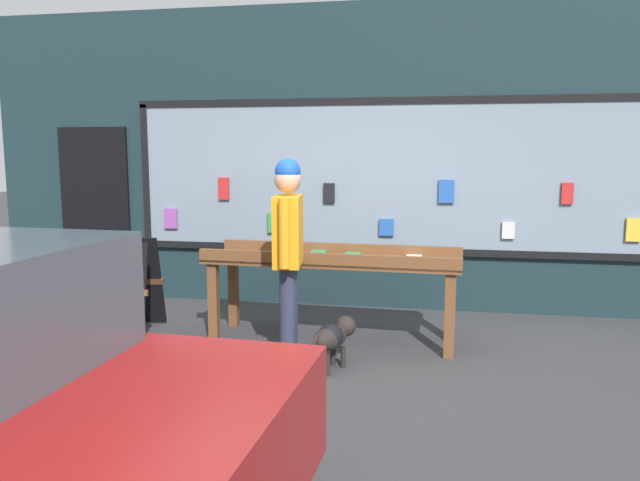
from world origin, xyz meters
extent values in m
plane|color=#38383A|center=(0.00, 0.00, 0.00)|extent=(40.00, 40.00, 0.00)
cube|color=#192D33|center=(0.00, 2.40, 1.73)|extent=(8.93, 0.20, 3.45)
cube|color=gray|center=(0.41, 2.27, 1.52)|extent=(5.84, 0.03, 1.68)
cube|color=black|center=(0.41, 2.27, 2.36)|extent=(5.92, 0.06, 0.08)
cube|color=black|center=(0.41, 2.27, 0.68)|extent=(5.92, 0.06, 0.08)
cube|color=black|center=(-2.52, 2.27, 1.52)|extent=(0.08, 0.06, 1.68)
cube|color=#994CA5|center=(-2.20, 2.23, 1.00)|extent=(0.16, 0.03, 0.24)
cube|color=red|center=(-1.52, 2.23, 1.37)|extent=(0.12, 0.03, 0.26)
cube|color=#338C4C|center=(-0.91, 2.23, 0.98)|extent=(0.15, 0.03, 0.24)
cube|color=black|center=(-0.26, 2.23, 1.33)|extent=(0.13, 0.03, 0.22)
cube|color=#2659B2|center=(0.40, 2.23, 0.95)|extent=(0.16, 0.03, 0.19)
cube|color=#2659B2|center=(1.06, 2.23, 1.37)|extent=(0.17, 0.03, 0.26)
cube|color=silver|center=(1.73, 2.23, 0.95)|extent=(0.13, 0.03, 0.18)
cube|color=red|center=(2.33, 2.23, 1.36)|extent=(0.12, 0.03, 0.23)
cube|color=yellow|center=(3.01, 2.23, 0.99)|extent=(0.15, 0.03, 0.25)
cube|color=black|center=(-3.22, 2.27, 1.05)|extent=(0.90, 0.04, 2.10)
cube|color=brown|center=(-1.11, 0.72, 0.38)|extent=(0.09, 0.09, 0.76)
cube|color=brown|center=(1.09, 0.63, 0.38)|extent=(0.09, 0.09, 0.76)
cube|color=brown|center=(-1.09, 1.25, 0.38)|extent=(0.09, 0.09, 0.76)
cube|color=brown|center=(1.11, 1.16, 0.38)|extent=(0.09, 0.09, 0.76)
cube|color=brown|center=(0.00, 0.94, 0.78)|extent=(2.44, 0.78, 0.04)
cube|color=brown|center=(-0.01, 0.63, 0.84)|extent=(2.41, 0.16, 0.12)
cube|color=brown|center=(0.01, 1.25, 0.84)|extent=(2.41, 0.16, 0.12)
cube|color=#5999A5|center=(-1.04, 0.93, 0.81)|extent=(0.15, 0.19, 0.03)
cube|color=black|center=(-0.73, 1.04, 0.81)|extent=(0.15, 0.22, 0.03)
cube|color=#994CA5|center=(-0.43, 0.76, 0.81)|extent=(0.19, 0.21, 0.03)
cube|color=#338C4C|center=(-0.17, 1.15, 0.82)|extent=(0.16, 0.22, 0.03)
cube|color=#338C4C|center=(0.16, 1.11, 0.81)|extent=(0.19, 0.21, 0.03)
cube|color=yellow|center=(0.48, 0.86, 0.82)|extent=(0.19, 0.26, 0.03)
cube|color=silver|center=(0.76, 1.10, 0.81)|extent=(0.15, 0.19, 0.02)
cube|color=#5999A5|center=(1.05, 0.82, 0.81)|extent=(0.19, 0.24, 0.03)
cylinder|color=#2D334C|center=(-0.27, 0.23, 0.42)|extent=(0.14, 0.14, 0.84)
cylinder|color=#2D334C|center=(-0.29, 0.39, 0.42)|extent=(0.14, 0.14, 0.84)
cube|color=orange|center=(-0.28, 0.31, 1.14)|extent=(0.28, 0.50, 0.60)
cylinder|color=orange|center=(-0.24, 0.02, 1.15)|extent=(0.09, 0.09, 0.57)
cylinder|color=orange|center=(-0.32, 0.61, 1.15)|extent=(0.09, 0.09, 0.57)
sphere|color=tan|center=(-0.28, 0.31, 1.57)|extent=(0.23, 0.23, 0.23)
sphere|color=blue|center=(-0.28, 0.31, 1.64)|extent=(0.22, 0.22, 0.22)
ellipsoid|color=black|center=(0.12, 0.11, 0.28)|extent=(0.34, 0.45, 0.20)
ellipsoid|color=black|center=(0.12, 0.11, 0.29)|extent=(0.29, 0.31, 0.21)
sphere|color=black|center=(0.22, 0.34, 0.32)|extent=(0.18, 0.18, 0.18)
cylinder|color=black|center=(0.03, -0.10, 0.31)|extent=(0.06, 0.10, 0.12)
cylinder|color=black|center=(0.22, 0.21, 0.09)|extent=(0.04, 0.04, 0.18)
cylinder|color=black|center=(0.12, 0.25, 0.09)|extent=(0.04, 0.04, 0.18)
cylinder|color=black|center=(0.12, -0.02, 0.09)|extent=(0.04, 0.04, 0.18)
cylinder|color=black|center=(0.03, 0.02, 0.09)|extent=(0.04, 0.04, 0.18)
cube|color=black|center=(-1.98, 0.50, 0.48)|extent=(0.56, 0.37, 0.94)
cube|color=brown|center=(-1.98, 0.50, 0.48)|extent=(0.56, 0.15, 0.07)
cube|color=black|center=(-2.07, 1.04, 0.48)|extent=(0.56, 0.37, 0.94)
cube|color=brown|center=(-2.07, 1.04, 0.48)|extent=(0.56, 0.15, 0.07)
cylinder|color=black|center=(-0.28, -1.82, 0.30)|extent=(0.61, 0.21, 0.60)
camera|label=1|loc=(0.96, -4.80, 1.81)|focal=35.00mm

